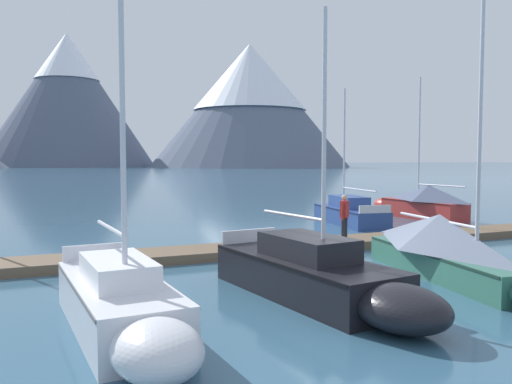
% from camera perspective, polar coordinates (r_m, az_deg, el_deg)
% --- Properties ---
extents(ground_plane, '(700.00, 700.00, 0.00)m').
position_cam_1_polar(ground_plane, '(15.17, 8.03, -8.93)').
color(ground_plane, '#335B75').
extents(mountain_central_massif, '(69.78, 69.78, 54.34)m').
position_cam_1_polar(mountain_central_massif, '(232.30, -19.71, 9.54)').
color(mountain_central_massif, '#4C566B').
rests_on(mountain_central_massif, ground).
extents(mountain_shoulder_ridge, '(78.29, 78.29, 48.06)m').
position_cam_1_polar(mountain_shoulder_ridge, '(209.91, -0.69, 9.77)').
color(mountain_shoulder_ridge, slate).
rests_on(mountain_shoulder_ridge, ground).
extents(dock, '(27.13, 3.19, 0.30)m').
position_cam_1_polar(dock, '(18.69, 2.15, -6.05)').
color(dock, brown).
rests_on(dock, ground).
extents(sailboat_second_berth, '(2.15, 6.12, 8.12)m').
position_cam_1_polar(sailboat_second_berth, '(10.21, -14.16, -11.81)').
color(sailboat_second_berth, silver).
rests_on(sailboat_second_berth, ground).
extents(sailboat_mid_dock_port, '(2.97, 7.09, 6.64)m').
position_cam_1_polar(sailboat_mid_dock_port, '(12.33, 6.96, -9.07)').
color(sailboat_mid_dock_port, black).
rests_on(sailboat_mid_dock_port, ground).
extents(sailboat_mid_dock_starboard, '(2.39, 7.51, 7.71)m').
position_cam_1_polar(sailboat_mid_dock_starboard, '(15.49, 20.33, -5.83)').
color(sailboat_mid_dock_starboard, '#336B56').
rests_on(sailboat_mid_dock_starboard, ground).
extents(sailboat_far_berth, '(2.33, 6.51, 6.86)m').
position_cam_1_polar(sailboat_far_berth, '(27.28, 9.80, -2.16)').
color(sailboat_far_berth, navy).
rests_on(sailboat_far_berth, ground).
extents(sailboat_outer_slip, '(2.23, 6.74, 7.74)m').
position_cam_1_polar(sailboat_outer_slip, '(30.46, 17.29, -1.08)').
color(sailboat_outer_slip, '#B2332D').
rests_on(sailboat_outer_slip, ground).
extents(person_on_dock, '(0.46, 0.42, 1.69)m').
position_cam_1_polar(person_on_dock, '(19.36, 9.56, -2.43)').
color(person_on_dock, '#232328').
rests_on(person_on_dock, dock).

